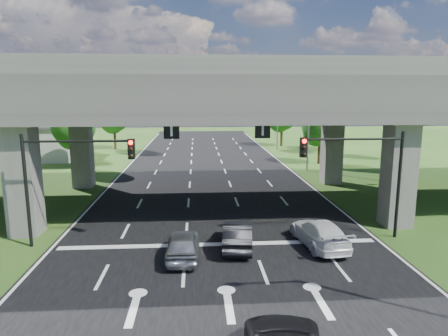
{
  "coord_description": "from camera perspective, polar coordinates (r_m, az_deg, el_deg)",
  "views": [
    {
      "loc": [
        -1.15,
        -16.8,
        8.0
      ],
      "look_at": [
        0.62,
        8.7,
        3.23
      ],
      "focal_mm": 32.0,
      "sensor_mm": 36.0,
      "label": 1
    }
  ],
  "objects": [
    {
      "name": "ground",
      "position": [
        18.64,
        -0.05,
        -14.84
      ],
      "size": [
        160.0,
        160.0,
        0.0
      ],
      "primitive_type": "plane",
      "color": "#244817",
      "rests_on": "ground"
    },
    {
      "name": "car_silver",
      "position": [
        20.07,
        -5.87,
        -10.77
      ],
      "size": [
        1.69,
        4.06,
        1.38
      ],
      "primitive_type": "imported",
      "rotation": [
        0.0,
        0.0,
        3.12
      ],
      "color": "#9A9DA1",
      "rests_on": "road"
    },
    {
      "name": "tree_right_near",
      "position": [
        47.13,
        13.65,
        6.01
      ],
      "size": [
        4.2,
        4.2,
        7.28
      ],
      "color": "black",
      "rests_on": "ground"
    },
    {
      "name": "streetlight_far",
      "position": [
        42.38,
        11.52,
        7.44
      ],
      "size": [
        3.38,
        0.25,
        10.0
      ],
      "color": "gray",
      "rests_on": "ground"
    },
    {
      "name": "signal_right",
      "position": [
        22.92,
        19.15,
        0.4
      ],
      "size": [
        5.76,
        0.54,
        6.0
      ],
      "color": "black",
      "rests_on": "ground"
    },
    {
      "name": "tree_left_near",
      "position": [
        44.79,
        -20.68,
        5.82
      ],
      "size": [
        4.5,
        4.5,
        7.8
      ],
      "color": "black",
      "rests_on": "ground"
    },
    {
      "name": "car_white",
      "position": [
        22.04,
        13.45,
        -9.02
      ],
      "size": [
        2.44,
        4.94,
        1.38
      ],
      "primitive_type": "imported",
      "rotation": [
        0.0,
        0.0,
        3.25
      ],
      "color": "silver",
      "rests_on": "road"
    },
    {
      "name": "tree_right_mid",
      "position": [
        55.66,
        14.12,
        6.31
      ],
      "size": [
        3.91,
        3.9,
        6.76
      ],
      "color": "black",
      "rests_on": "ground"
    },
    {
      "name": "tree_left_far",
      "position": [
        60.04,
        -15.44,
        7.46
      ],
      "size": [
        4.8,
        4.8,
        8.32
      ],
      "color": "black",
      "rests_on": "ground"
    },
    {
      "name": "signal_left",
      "position": [
        22.12,
        -21.46,
        -0.1
      ],
      "size": [
        5.76,
        0.54,
        6.0
      ],
      "color": "black",
      "rests_on": "ground"
    },
    {
      "name": "car_dark",
      "position": [
        21.2,
        1.92,
        -9.52
      ],
      "size": [
        1.88,
        4.32,
        1.38
      ],
      "primitive_type": "imported",
      "rotation": [
        0.0,
        0.0,
        3.04
      ],
      "color": "black",
      "rests_on": "road"
    },
    {
      "name": "tree_left_mid",
      "position": [
        53.34,
        -21.31,
        5.73
      ],
      "size": [
        3.91,
        3.9,
        6.76
      ],
      "color": "black",
      "rests_on": "ground"
    },
    {
      "name": "overpass",
      "position": [
        28.82,
        -1.71,
        10.4
      ],
      "size": [
        80.0,
        15.0,
        10.0
      ],
      "color": "#3D3A37",
      "rests_on": "ground"
    },
    {
      "name": "road",
      "position": [
        27.99,
        -1.46,
        -6.01
      ],
      "size": [
        18.0,
        120.0,
        0.03
      ],
      "primitive_type": "cube",
      "color": "black",
      "rests_on": "ground"
    },
    {
      "name": "streetlight_beyond",
      "position": [
        57.94,
        7.3,
        8.35
      ],
      "size": [
        3.38,
        0.25,
        10.0
      ],
      "color": "gray",
      "rests_on": "ground"
    },
    {
      "name": "tree_right_far",
      "position": [
        62.3,
        8.33,
        7.53
      ],
      "size": [
        4.5,
        4.5,
        7.8
      ],
      "color": "black",
      "rests_on": "ground"
    }
  ]
}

